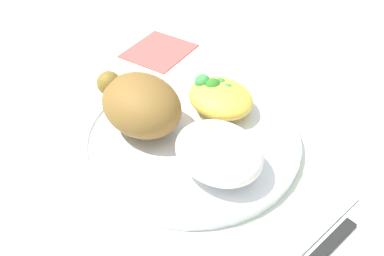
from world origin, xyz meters
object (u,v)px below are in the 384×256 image
roasted_chicken (140,104)px  napkin (159,50)px  rice_pile (219,152)px  mac_cheese_with_broccoli (220,96)px  fork (313,238)px  plate (192,138)px

roasted_chicken → napkin: roasted_chicken is taller
rice_pile → mac_cheese_with_broccoli: bearing=-45.9°
rice_pile → fork: bearing=-175.9°
napkin → rice_pile: bearing=154.6°
roasted_chicken → napkin: size_ratio=1.14×
mac_cheese_with_broccoli → napkin: (0.19, -0.05, -0.03)m
roasted_chicken → rice_pile: size_ratio=1.11×
mac_cheese_with_broccoli → fork: size_ratio=0.65×
roasted_chicken → mac_cheese_with_broccoli: size_ratio=1.30×
roasted_chicken → fork: bearing=-173.2°
mac_cheese_with_broccoli → fork: bearing=161.1°
mac_cheese_with_broccoli → napkin: bearing=-13.8°
plate → roasted_chicken: bearing=33.4°
fork → rice_pile: bearing=4.1°
rice_pile → fork: size_ratio=0.76×
plate → mac_cheese_with_broccoli: mac_cheese_with_broccoli is taller
plate → rice_pile: (-0.06, 0.02, 0.03)m
plate → roasted_chicken: 0.08m
mac_cheese_with_broccoli → fork: 0.22m
fork → napkin: bearing=-16.5°
mac_cheese_with_broccoli → roasted_chicken: bearing=68.1°
napkin → mac_cheese_with_broccoli: bearing=166.2°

